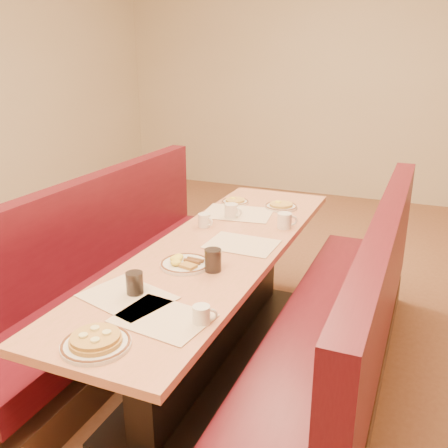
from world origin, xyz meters
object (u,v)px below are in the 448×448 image
at_px(diner_table, 217,306).
at_px(soda_tumbler_mid, 213,260).
at_px(soda_tumbler_near, 135,284).
at_px(coffee_mug_a, 202,314).
at_px(eggs_plate, 184,263).
at_px(coffee_mug_d, 232,211).
at_px(coffee_mug_c, 285,220).
at_px(booth_left, 113,286).
at_px(coffee_mug_b, 205,220).
at_px(pancake_plate, 96,342).
at_px(booth_right, 343,334).

xyz_separation_m(diner_table, soda_tumbler_mid, (0.11, -0.31, 0.43)).
bearing_deg(soda_tumbler_near, soda_tumbler_mid, 59.46).
bearing_deg(diner_table, coffee_mug_a, -70.41).
xyz_separation_m(eggs_plate, coffee_mug_d, (-0.07, 0.81, 0.03)).
relative_size(eggs_plate, coffee_mug_c, 2.09).
bearing_deg(coffee_mug_d, soda_tumbler_mid, -65.44).
height_order(booth_left, soda_tumbler_mid, booth_left).
distance_m(booth_left, eggs_plate, 0.86).
distance_m(diner_table, coffee_mug_b, 0.54).
height_order(coffee_mug_d, soda_tumbler_near, soda_tumbler_near).
bearing_deg(pancake_plate, eggs_plate, 92.65).
relative_size(coffee_mug_a, coffee_mug_c, 0.80).
relative_size(eggs_plate, soda_tumbler_near, 2.38).
height_order(pancake_plate, soda_tumbler_mid, soda_tumbler_mid).
bearing_deg(booth_left, pancake_plate, -56.60).
height_order(eggs_plate, coffee_mug_a, coffee_mug_a).
relative_size(booth_right, coffee_mug_a, 25.54).
relative_size(pancake_plate, soda_tumbler_mid, 2.26).
relative_size(booth_right, pancake_plate, 9.61).
bearing_deg(coffee_mug_a, coffee_mug_c, 66.28).
xyz_separation_m(coffee_mug_a, coffee_mug_b, (-0.49, 1.07, 0.00)).
bearing_deg(diner_table, soda_tumbler_near, -98.59).
bearing_deg(eggs_plate, coffee_mug_c, 68.03).
distance_m(booth_right, coffee_mug_d, 1.07).
xyz_separation_m(coffee_mug_d, soda_tumbler_mid, (0.23, -0.81, 0.01)).
height_order(coffee_mug_a, soda_tumbler_near, soda_tumbler_near).
xyz_separation_m(diner_table, coffee_mug_b, (-0.20, 0.27, 0.42)).
bearing_deg(diner_table, pancake_plate, -90.36).
height_order(booth_left, coffee_mug_d, booth_left).
height_order(booth_right, coffee_mug_d, booth_right).
height_order(booth_right, soda_tumbler_near, booth_right).
distance_m(coffee_mug_b, soda_tumbler_near, 0.96).
bearing_deg(booth_right, coffee_mug_c, 136.59).
bearing_deg(eggs_plate, pancake_plate, -87.35).
height_order(coffee_mug_c, coffee_mug_d, same).
distance_m(soda_tumbler_near, soda_tumbler_mid, 0.43).
relative_size(booth_left, booth_right, 1.00).
relative_size(coffee_mug_a, soda_tumbler_mid, 0.85).
distance_m(coffee_mug_a, coffee_mug_b, 1.17).
relative_size(booth_left, eggs_plate, 9.77).
relative_size(coffee_mug_b, coffee_mug_d, 0.87).
bearing_deg(booth_left, booth_right, 0.00).
bearing_deg(soda_tumbler_near, coffee_mug_a, -16.18).
bearing_deg(booth_right, eggs_plate, -157.81).
relative_size(coffee_mug_b, soda_tumbler_near, 1.00).
bearing_deg(booth_right, coffee_mug_d, 149.58).
xyz_separation_m(booth_left, soda_tumbler_mid, (0.85, -0.31, 0.45)).
xyz_separation_m(diner_table, booth_left, (-0.73, 0.00, -0.01)).
relative_size(diner_table, coffee_mug_d, 20.10).
xyz_separation_m(diner_table, coffee_mug_a, (0.28, -0.79, 0.42)).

